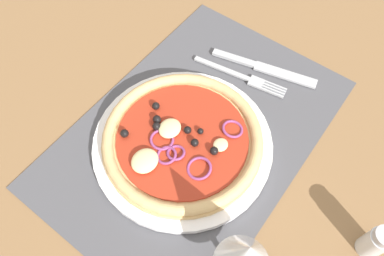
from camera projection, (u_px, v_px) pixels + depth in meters
ground_plane at (196, 135)px, 64.07cm from camera, size 190.00×140.00×2.40cm
placemat at (196, 131)px, 62.87cm from camera, size 51.52×34.79×0.40cm
plate at (184, 145)px, 60.57cm from camera, size 29.03×29.03×1.24cm
pizza at (184, 140)px, 59.08cm from camera, size 25.67×25.67×2.67cm
fork at (244, 77)px, 68.24cm from camera, size 4.40×18.01×0.44cm
knife at (265, 68)px, 69.33cm from camera, size 6.37×19.82×0.62cm
pepper_shaker at (376, 242)px, 50.36cm from camera, size 3.20×3.20×6.70cm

